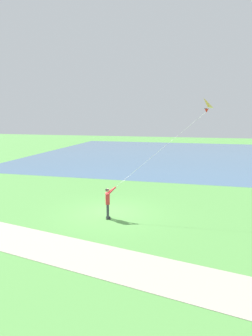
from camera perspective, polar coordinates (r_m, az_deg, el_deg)
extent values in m
plane|color=#569947|center=(16.78, -3.20, -9.15)|extent=(120.00, 120.00, 0.00)
cube|color=#476B8E|center=(41.87, 12.84, 2.59)|extent=(36.00, 44.00, 0.01)
cube|color=#ADA393|center=(11.52, -1.51, -18.85)|extent=(8.51, 31.86, 0.02)
cube|color=#232328|center=(16.11, -3.65, -9.91)|extent=(0.19, 0.26, 0.06)
cylinder|color=#383842|center=(15.96, -3.74, -8.50)|extent=(0.14, 0.14, 0.82)
cube|color=#232328|center=(15.88, -3.61, -10.21)|extent=(0.19, 0.26, 0.06)
cylinder|color=#383842|center=(15.74, -3.70, -8.78)|extent=(0.14, 0.14, 0.82)
cube|color=red|center=(15.63, -3.75, -6.18)|extent=(0.45, 0.34, 0.60)
sphere|color=#DBB28E|center=(15.50, -3.77, -4.55)|extent=(0.22, 0.22, 0.22)
ellipsoid|color=black|center=(15.49, -3.83, -4.42)|extent=(0.29, 0.29, 0.13)
cylinder|color=red|center=(15.60, -2.97, -4.49)|extent=(0.17, 0.56, 0.43)
cylinder|color=red|center=(15.43, -2.93, -4.66)|extent=(0.48, 0.43, 0.43)
sphere|color=#DBB28E|center=(15.49, -2.37, -4.09)|extent=(0.10, 0.10, 0.10)
pyramid|color=yellow|center=(16.17, 15.34, 12.43)|extent=(1.30, 0.72, 0.57)
cone|color=red|center=(16.12, 16.01, 11.09)|extent=(0.24, 0.24, 0.22)
cylinder|color=black|center=(16.12, 16.03, 11.48)|extent=(1.15, 0.28, 0.02)
cylinder|color=silver|center=(15.47, 6.93, 3.61)|extent=(1.75, 4.73, 4.14)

